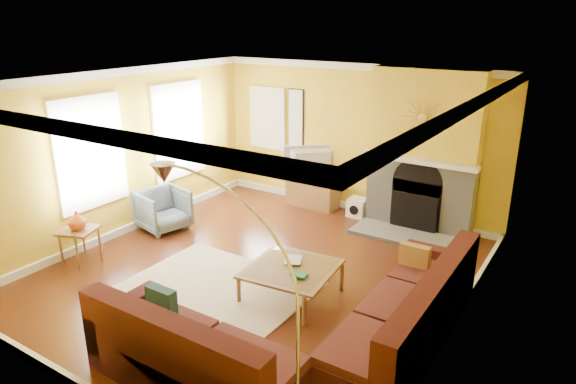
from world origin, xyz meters
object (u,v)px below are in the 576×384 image
Objects in this scene: sectional_sofa at (302,294)px; media_console at (313,193)px; coffee_table at (291,282)px; side_table at (81,246)px; arc_lamp at (235,308)px; armchair at (163,210)px.

media_console is at bearing 118.40° from sectional_sofa.
coffee_table is 3.26m from side_table.
coffee_table is at bearing 132.24° from sectional_sofa.
sectional_sofa is 3.36× the size of coffee_table.
sectional_sofa reaches higher than side_table.
sectional_sofa is 1.68m from arc_lamp.
coffee_table is 3.40m from media_console.
armchair is 4.76m from arc_lamp.
coffee_table is at bearing 15.05° from side_table.
sectional_sofa reaches higher than coffee_table.
media_console is at bearing 66.76° from side_table.
armchair is at bearing 160.30° from sectional_sofa.
arc_lamp is (3.89, -1.21, 0.88)m from side_table.
media_console is (-1.96, 3.62, -0.18)m from sectional_sofa.
coffee_table is 2.03× the size of side_table.
sectional_sofa is 6.82× the size of side_table.
armchair reaches higher than media_console.
media_console reaches higher than coffee_table.
arc_lamp reaches higher than side_table.
coffee_table is (-0.50, 0.55, -0.24)m from sectional_sofa.
media_console is 4.27m from side_table.
media_console is 0.42× the size of arc_lamp.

